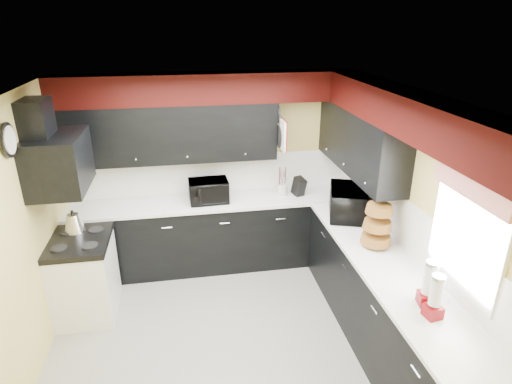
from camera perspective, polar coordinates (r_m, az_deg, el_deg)
ground at (r=4.69m, az=-3.56°, el=-19.08°), size 3.60×3.60×0.00m
wall_back at (r=5.63m, az=-5.99°, el=3.04°), size 3.60×0.06×2.50m
wall_right at (r=4.50m, az=19.47°, el=-3.30°), size 0.06×3.60×2.50m
wall_left at (r=4.22m, az=-29.22°, el=-6.75°), size 0.06×3.60×2.50m
ceiling at (r=3.57m, az=-4.53°, el=12.59°), size 3.60×3.60×0.06m
cab_back at (r=5.67m, az=-5.43°, el=-5.61°), size 3.60×0.60×0.90m
cab_right at (r=4.55m, az=16.55°, el=-14.41°), size 0.60×3.00×0.90m
counter_back at (r=5.47m, az=-5.61°, el=-1.25°), size 3.62×0.64×0.04m
counter_right at (r=4.29m, az=17.24°, el=-9.35°), size 0.64×3.02×0.04m
splash_back at (r=5.64m, az=-5.96°, el=2.43°), size 3.60×0.02×0.50m
splash_right at (r=4.52m, az=19.26°, el=-4.00°), size 0.02×3.60×0.50m
upper_back at (r=5.29m, az=-11.53°, el=7.69°), size 2.60×0.35×0.70m
upper_right at (r=4.99m, az=13.64°, el=6.62°), size 0.35×1.80×0.70m
soffit_back at (r=5.19m, az=-6.32°, el=13.64°), size 3.60×0.36×0.35m
soffit_right at (r=3.93m, az=20.40°, el=9.60°), size 0.36×3.24×0.35m
stove at (r=5.16m, az=-21.81°, el=-10.65°), size 0.60×0.75×0.86m
cooktop at (r=4.93m, az=-22.57°, el=-6.14°), size 0.62×0.77×0.06m
hood at (r=4.62m, az=-24.79°, el=3.62°), size 0.50×0.78×0.55m
hood_duct at (r=4.55m, az=-27.24°, el=8.49°), size 0.24×0.40×0.40m
window at (r=3.70m, az=26.41°, el=-4.97°), size 0.03×0.86×0.96m
valance at (r=3.52m, az=26.78°, el=0.75°), size 0.04×0.88×0.20m
pan_top at (r=5.30m, az=2.91°, el=10.35°), size 0.03×0.22×0.40m
pan_mid at (r=5.23m, az=3.17°, el=7.37°), size 0.03×0.28×0.46m
pan_low at (r=5.49m, az=2.55°, el=7.77°), size 0.03×0.24×0.42m
cut_board at (r=5.11m, az=3.59°, el=7.57°), size 0.03×0.26×0.35m
baskets at (r=4.45m, az=15.88°, el=-4.17°), size 0.27×0.27×0.50m
clock at (r=4.13m, az=-30.14°, el=6.00°), size 0.03×0.30×0.30m
deco_plate at (r=3.89m, az=23.40°, el=7.87°), size 0.03×0.24×0.24m
toaster_oven at (r=5.37m, az=-6.32°, el=0.13°), size 0.50×0.42×0.28m
microwave at (r=5.06m, az=12.22°, el=-1.33°), size 0.59×0.71×0.34m
utensil_crock at (r=5.58m, az=3.50°, el=0.37°), size 0.17×0.17×0.15m
knife_block at (r=5.56m, az=5.74°, el=0.72°), size 0.16×0.18×0.24m
kettle at (r=5.08m, az=-23.12°, el=-3.78°), size 0.29×0.29×0.20m
dispenser_a at (r=3.75m, az=22.07°, el=-11.43°), size 0.16×0.16×0.36m
dispenser_b at (r=3.63m, az=22.76°, el=-13.02°), size 0.14×0.14×0.33m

